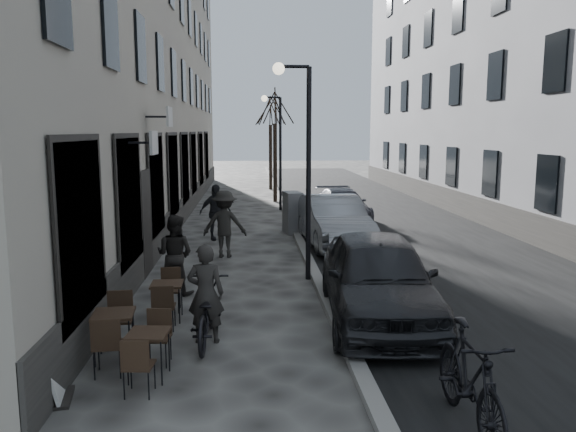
{
  "coord_description": "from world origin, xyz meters",
  "views": [
    {
      "loc": [
        -1.39,
        -7.11,
        3.55
      ],
      "look_at": [
        -0.6,
        4.36,
        1.8
      ],
      "focal_mm": 35.0,
      "sensor_mm": 36.0,
      "label": 1
    }
  ],
  "objects": [
    {
      "name": "moped",
      "position": [
        1.2,
        -1.0,
        0.63
      ],
      "size": [
        0.62,
        2.11,
        1.27
      ],
      "primitive_type": "imported",
      "rotation": [
        0.0,
        0.0,
        -0.01
      ],
      "color": "black",
      "rests_on": "ground"
    },
    {
      "name": "ground",
      "position": [
        0.0,
        0.0,
        0.0
      ],
      "size": [
        120.0,
        120.0,
        0.0
      ],
      "primitive_type": "plane",
      "color": "#312F2D",
      "rests_on": "ground"
    },
    {
      "name": "sign_board",
      "position": [
        -4.02,
        0.11,
        0.45
      ],
      "size": [
        0.48,
        0.69,
        1.12
      ],
      "rotation": [
        0.0,
        0.0,
        0.17
      ],
      "color": "black",
      "rests_on": "ground"
    },
    {
      "name": "pedestrian_near",
      "position": [
        -3.03,
        5.0,
        0.88
      ],
      "size": [
        1.03,
        0.92,
        1.75
      ],
      "primitive_type": "imported",
      "rotation": [
        0.0,
        0.0,
        2.78
      ],
      "color": "black",
      "rests_on": "ground"
    },
    {
      "name": "building_left",
      "position": [
        -6.0,
        16.5,
        8.0
      ],
      "size": [
        4.0,
        35.0,
        16.0
      ],
      "primitive_type": "cube",
      "color": "#B0A793",
      "rests_on": "ground"
    },
    {
      "name": "bistro_set_b",
      "position": [
        -3.52,
        1.42,
        0.46
      ],
      "size": [
        0.67,
        1.55,
        0.9
      ],
      "rotation": [
        0.0,
        0.0,
        0.08
      ],
      "color": "black",
      "rests_on": "ground"
    },
    {
      "name": "building_right",
      "position": [
        9.5,
        16.5,
        8.0
      ],
      "size": [
        4.0,
        35.0,
        16.0
      ],
      "primitive_type": "cube",
      "color": "gray",
      "rests_on": "ground"
    },
    {
      "name": "road",
      "position": [
        3.85,
        16.0,
        0.0
      ],
      "size": [
        7.3,
        60.0,
        0.0
      ],
      "primitive_type": "cube",
      "color": "black",
      "rests_on": "ground"
    },
    {
      "name": "bistro_set_a",
      "position": [
        -2.86,
        0.7,
        0.42
      ],
      "size": [
        0.61,
        1.42,
        0.82
      ],
      "rotation": [
        0.0,
        0.0,
        -0.08
      ],
      "color": "black",
      "rests_on": "ground"
    },
    {
      "name": "tree_near",
      "position": [
        -0.1,
        21.0,
        4.66
      ],
      "size": [
        2.4,
        2.4,
        5.7
      ],
      "color": "black",
      "rests_on": "ground"
    },
    {
      "name": "car_mid",
      "position": [
        1.19,
        9.9,
        0.78
      ],
      "size": [
        2.0,
        4.82,
        1.55
      ],
      "primitive_type": "imported",
      "rotation": [
        0.0,
        0.0,
        0.08
      ],
      "color": "gray",
      "rests_on": "ground"
    },
    {
      "name": "utility_cabinet",
      "position": [
        0.1,
        12.16,
        0.72
      ],
      "size": [
        0.68,
        1.04,
        1.45
      ],
      "primitive_type": "cube",
      "rotation": [
        0.0,
        0.0,
        0.16
      ],
      "color": "slate",
      "rests_on": "ground"
    },
    {
      "name": "pedestrian_mid",
      "position": [
        -2.1,
        8.55,
        0.95
      ],
      "size": [
        1.28,
        0.8,
        1.9
      ],
      "primitive_type": "imported",
      "rotation": [
        0.0,
        0.0,
        3.06
      ],
      "color": "black",
      "rests_on": "ground"
    },
    {
      "name": "cyclist_rider",
      "position": [
        -2.14,
        2.07,
        0.85
      ],
      "size": [
        0.63,
        0.43,
        1.7
      ],
      "primitive_type": "imported",
      "rotation": [
        0.0,
        0.0,
        3.1
      ],
      "color": "#292724",
      "rests_on": "ground"
    },
    {
      "name": "pedestrian_far",
      "position": [
        -2.51,
        11.15,
        0.91
      ],
      "size": [
        1.16,
        0.83,
        1.83
      ],
      "primitive_type": "imported",
      "rotation": [
        0.0,
        0.0,
        0.4
      ],
      "color": "black",
      "rests_on": "ground"
    },
    {
      "name": "streetlamp_far",
      "position": [
        -0.17,
        18.0,
        3.16
      ],
      "size": [
        0.9,
        0.28,
        5.09
      ],
      "color": "black",
      "rests_on": "ground"
    },
    {
      "name": "streetlamp_near",
      "position": [
        -0.17,
        6.0,
        3.16
      ],
      "size": [
        0.9,
        0.28,
        5.09
      ],
      "color": "black",
      "rests_on": "ground"
    },
    {
      "name": "car_far",
      "position": [
        2.3,
        14.88,
        0.62
      ],
      "size": [
        1.94,
        4.34,
        1.24
      ],
      "primitive_type": "imported",
      "rotation": [
        0.0,
        0.0,
        0.05
      ],
      "color": "#35363F",
      "rests_on": "ground"
    },
    {
      "name": "bicycle",
      "position": [
        -2.14,
        2.07,
        0.52
      ],
      "size": [
        0.77,
        2.0,
        1.04
      ],
      "primitive_type": "imported",
      "rotation": [
        0.0,
        0.0,
        3.1
      ],
      "color": "black",
      "rests_on": "ground"
    },
    {
      "name": "tree_far",
      "position": [
        -0.1,
        27.0,
        4.66
      ],
      "size": [
        2.4,
        2.4,
        5.7
      ],
      "color": "black",
      "rests_on": "ground"
    },
    {
      "name": "kerb",
      "position": [
        0.2,
        16.0,
        0.06
      ],
      "size": [
        0.25,
        60.0,
        0.12
      ],
      "primitive_type": "cube",
      "color": "gray",
      "rests_on": "ground"
    },
    {
      "name": "car_near",
      "position": [
        1.0,
        2.98,
        0.82
      ],
      "size": [
        2.3,
        4.97,
        1.65
      ],
      "primitive_type": "imported",
      "rotation": [
        0.0,
        0.0,
        -0.07
      ],
      "color": "black",
      "rests_on": "ground"
    },
    {
      "name": "bistro_set_c",
      "position": [
        -2.96,
        3.25,
        0.44
      ],
      "size": [
        0.6,
        1.44,
        0.85
      ],
      "rotation": [
        0.0,
        0.0,
        0.03
      ],
      "color": "black",
      "rests_on": "ground"
    }
  ]
}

